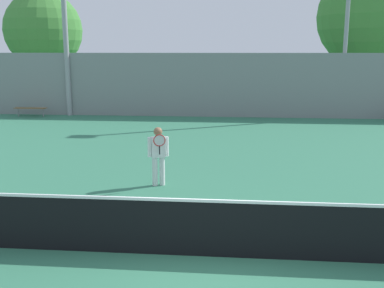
% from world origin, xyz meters
% --- Properties ---
extents(ground_plane, '(100.00, 100.00, 0.00)m').
position_xyz_m(ground_plane, '(0.00, 0.00, 0.00)').
color(ground_plane, '#337556').
extents(tennis_net, '(10.60, 0.09, 1.04)m').
position_xyz_m(tennis_net, '(0.00, 0.00, 0.53)').
color(tennis_net, '#195128').
rests_on(tennis_net, ground_plane).
extents(tennis_player, '(0.54, 0.47, 1.56)m').
position_xyz_m(tennis_player, '(-1.55, 4.08, 0.89)').
color(tennis_player, silver).
rests_on(tennis_player, ground_plane).
extents(bench_adjacent_court, '(1.76, 0.40, 0.48)m').
position_xyz_m(bench_adjacent_court, '(-10.60, 16.07, 0.43)').
color(bench_adjacent_court, brown).
rests_on(bench_adjacent_court, ground_plane).
extents(light_pole_near_left, '(0.90, 0.60, 8.98)m').
position_xyz_m(light_pole_near_left, '(-8.66, 16.76, 5.18)').
color(light_pole_near_left, '#939399').
rests_on(light_pole_near_left, ground_plane).
extents(back_fence, '(29.80, 0.06, 3.40)m').
position_xyz_m(back_fence, '(0.00, 16.86, 1.70)').
color(back_fence, gray).
rests_on(back_fence, ground_plane).
extents(tree_green_tall, '(6.35, 6.35, 8.76)m').
position_xyz_m(tree_green_tall, '(8.63, 22.29, 5.57)').
color(tree_green_tall, brown).
rests_on(tree_green_tall, ground_plane).
extents(tree_green_broad, '(5.09, 5.09, 7.38)m').
position_xyz_m(tree_green_broad, '(-12.30, 22.44, 4.83)').
color(tree_green_broad, brown).
rests_on(tree_green_broad, ground_plane).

